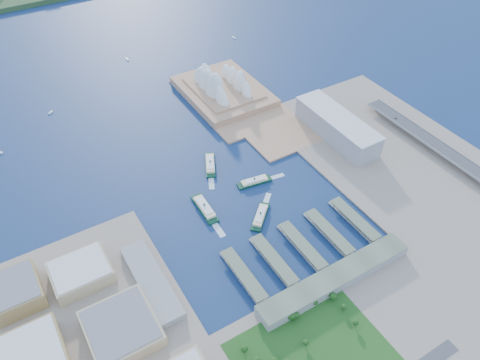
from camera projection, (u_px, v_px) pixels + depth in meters
ground at (259, 215)px, 616.38m from camera, size 3000.00×3000.00×0.00m
south_land at (369, 341)px, 482.79m from camera, size 720.00×180.00×3.00m
east_land at (417, 173)px, 675.25m from camera, size 240.00×500.00×3.00m
peninsula at (230, 99)px, 820.48m from camera, size 135.00×220.00×3.00m
opera_house at (223, 79)px, 811.55m from camera, size 134.00×180.00×58.00m
toaster_building at (337, 126)px, 727.34m from camera, size 45.00×155.00×35.00m
expressway at (453, 159)px, 686.78m from camera, size 26.00×340.00×11.85m
west_buildings at (87, 342)px, 465.79m from camera, size 200.00×280.00×27.00m
ferry_wharves at (302, 246)px, 571.23m from camera, size 184.00×90.00×9.30m
terminal_building at (335, 279)px, 530.79m from camera, size 200.00×28.00×12.00m
park at (312, 349)px, 466.14m from camera, size 150.00×110.00×16.00m
ferry_a at (204, 207)px, 619.62m from camera, size 16.86×58.84×11.04m
ferry_b at (210, 163)px, 685.98m from camera, size 36.37×55.10×10.31m
ferry_c at (260, 215)px, 609.44m from camera, size 47.01×44.83×9.80m
ferry_d at (254, 180)px, 658.87m from camera, size 51.81×19.93×9.55m
boat_b at (51, 112)px, 789.76m from camera, size 9.70×8.53×2.60m
boat_c at (234, 38)px, 996.88m from camera, size 3.86×11.99×2.67m
boat_e at (127, 59)px, 927.02m from camera, size 3.48×10.70×2.62m
car_c at (396, 118)px, 752.17m from camera, size 1.84×4.52×1.31m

